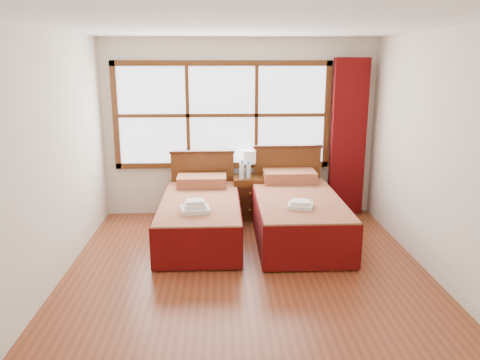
{
  "coord_description": "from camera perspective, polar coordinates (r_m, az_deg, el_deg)",
  "views": [
    {
      "loc": [
        -0.28,
        -4.64,
        2.26
      ],
      "look_at": [
        -0.05,
        0.7,
        0.9
      ],
      "focal_mm": 35.0,
      "sensor_mm": 36.0,
      "label": 1
    }
  ],
  "objects": [
    {
      "name": "floor",
      "position": [
        5.17,
        0.93,
        -11.71
      ],
      "size": [
        4.5,
        4.5,
        0.0
      ],
      "primitive_type": "plane",
      "color": "brown",
      "rests_on": "ground"
    },
    {
      "name": "nightstand",
      "position": [
        6.92,
        1.12,
        -2.11
      ],
      "size": [
        0.47,
        0.46,
        0.62
      ],
      "color": "#532B12",
      "rests_on": "floor"
    },
    {
      "name": "lamp",
      "position": [
        6.87,
        1.15,
        2.74
      ],
      "size": [
        0.19,
        0.19,
        0.38
      ],
      "color": "gold",
      "rests_on": "nightstand"
    },
    {
      "name": "curtain",
      "position": [
        7.09,
        13.03,
        5.02
      ],
      "size": [
        0.5,
        0.16,
        2.3
      ],
      "primitive_type": "cube",
      "color": "#5B090A",
      "rests_on": "wall_back"
    },
    {
      "name": "wall_right",
      "position": [
        5.25,
        23.34,
        2.53
      ],
      "size": [
        0.0,
        4.5,
        4.5
      ],
      "primitive_type": "plane",
      "rotation": [
        1.57,
        0.0,
        -1.57
      ],
      "color": "silver",
      "rests_on": "floor"
    },
    {
      "name": "wall_left",
      "position": [
        5.04,
        -22.36,
        2.17
      ],
      "size": [
        0.0,
        4.5,
        4.5
      ],
      "primitive_type": "plane",
      "rotation": [
        1.57,
        0.0,
        1.57
      ],
      "color": "silver",
      "rests_on": "floor"
    },
    {
      "name": "towels_left",
      "position": [
        5.58,
        -5.49,
        -3.31
      ],
      "size": [
        0.37,
        0.33,
        0.14
      ],
      "rotation": [
        0.0,
        0.0,
        0.12
      ],
      "color": "white",
      "rests_on": "bed_left"
    },
    {
      "name": "bottle_near",
      "position": [
        6.72,
        0.23,
        1.2
      ],
      "size": [
        0.07,
        0.07,
        0.27
      ],
      "color": "#C2E0F9",
      "rests_on": "nightstand"
    },
    {
      "name": "towels_right",
      "position": [
        5.63,
        7.38,
        -3.0
      ],
      "size": [
        0.35,
        0.32,
        0.09
      ],
      "rotation": [
        0.0,
        0.0,
        -0.27
      ],
      "color": "white",
      "rests_on": "bed_right"
    },
    {
      "name": "ceiling",
      "position": [
        4.66,
        1.06,
        18.42
      ],
      "size": [
        4.5,
        4.5,
        0.0
      ],
      "primitive_type": "plane",
      "rotation": [
        3.14,
        0.0,
        0.0
      ],
      "color": "white",
      "rests_on": "wall_back"
    },
    {
      "name": "bottle_far",
      "position": [
        6.75,
        1.03,
        1.16
      ],
      "size": [
        0.06,
        0.06,
        0.24
      ],
      "color": "#C2E0F9",
      "rests_on": "nightstand"
    },
    {
      "name": "wall_back",
      "position": [
        6.96,
        -0.1,
        6.3
      ],
      "size": [
        4.0,
        0.0,
        4.0
      ],
      "primitive_type": "plane",
      "rotation": [
        1.57,
        0.0,
        0.0
      ],
      "color": "silver",
      "rests_on": "floor"
    },
    {
      "name": "bed_right",
      "position": [
        6.23,
        6.89,
        -3.99
      ],
      "size": [
        1.09,
        2.11,
        1.06
      ],
      "color": "#3B190C",
      "rests_on": "floor"
    },
    {
      "name": "bed_left",
      "position": [
        6.16,
        -4.84,
        -4.35
      ],
      "size": [
        1.02,
        2.04,
        0.99
      ],
      "color": "#3B190C",
      "rests_on": "floor"
    },
    {
      "name": "window",
      "position": [
        6.89,
        -2.19,
        7.89
      ],
      "size": [
        3.16,
        0.06,
        1.56
      ],
      "color": "white",
      "rests_on": "wall_back"
    }
  ]
}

